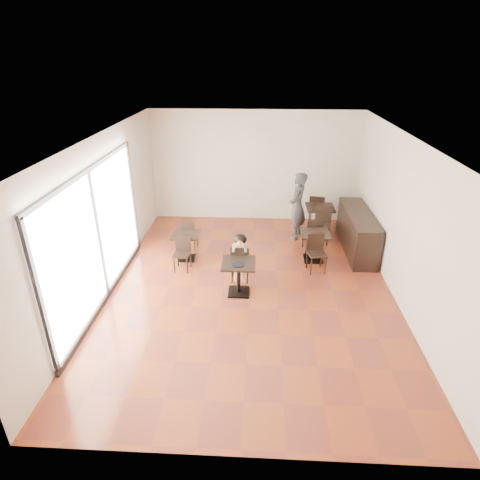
# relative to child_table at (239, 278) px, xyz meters

# --- Properties ---
(floor) EXTENTS (6.00, 8.00, 0.01)m
(floor) POSITION_rel_child_table_xyz_m (0.24, 0.21, -0.36)
(floor) COLOR brown
(floor) RESTS_ON ground
(ceiling) EXTENTS (6.00, 8.00, 0.01)m
(ceiling) POSITION_rel_child_table_xyz_m (0.24, 0.21, 2.84)
(ceiling) COLOR white
(ceiling) RESTS_ON floor
(wall_back) EXTENTS (6.00, 0.01, 3.20)m
(wall_back) POSITION_rel_child_table_xyz_m (0.24, 4.21, 1.24)
(wall_back) COLOR beige
(wall_back) RESTS_ON floor
(wall_front) EXTENTS (6.00, 0.01, 3.20)m
(wall_front) POSITION_rel_child_table_xyz_m (0.24, -3.79, 1.24)
(wall_front) COLOR beige
(wall_front) RESTS_ON floor
(wall_left) EXTENTS (0.01, 8.00, 3.20)m
(wall_left) POSITION_rel_child_table_xyz_m (-2.76, 0.21, 1.24)
(wall_left) COLOR beige
(wall_left) RESTS_ON floor
(wall_right) EXTENTS (0.01, 8.00, 3.20)m
(wall_right) POSITION_rel_child_table_xyz_m (3.24, 0.21, 1.24)
(wall_right) COLOR beige
(wall_right) RESTS_ON floor
(storefront_window) EXTENTS (0.04, 4.50, 2.60)m
(storefront_window) POSITION_rel_child_table_xyz_m (-2.73, -0.29, 1.04)
(storefront_window) COLOR white
(storefront_window) RESTS_ON floor
(child_table) EXTENTS (0.69, 0.69, 0.73)m
(child_table) POSITION_rel_child_table_xyz_m (0.00, 0.00, 0.00)
(child_table) COLOR black
(child_table) RESTS_ON floor
(child_chair) EXTENTS (0.39, 0.39, 0.88)m
(child_chair) POSITION_rel_child_table_xyz_m (0.00, 0.55, 0.07)
(child_chair) COLOR black
(child_chair) RESTS_ON floor
(child) EXTENTS (0.39, 0.55, 1.10)m
(child) POSITION_rel_child_table_xyz_m (0.00, 0.55, 0.19)
(child) COLOR slate
(child) RESTS_ON child_chair
(plate) EXTENTS (0.25, 0.25, 0.01)m
(plate) POSITION_rel_child_table_xyz_m (0.00, -0.10, 0.37)
(plate) COLOR black
(plate) RESTS_ON child_table
(pizza_slice) EXTENTS (0.26, 0.20, 0.06)m
(pizza_slice) POSITION_rel_child_table_xyz_m (0.00, 0.36, 0.59)
(pizza_slice) COLOR #E4C66D
(pizza_slice) RESTS_ON child
(adult_patron) EXTENTS (0.59, 0.75, 1.83)m
(adult_patron) POSITION_rel_child_table_xyz_m (1.40, 2.86, 0.55)
(adult_patron) COLOR #323236
(adult_patron) RESTS_ON floor
(cafe_table_mid) EXTENTS (0.81, 0.81, 0.73)m
(cafe_table_mid) POSITION_rel_child_table_xyz_m (1.73, 1.57, 0.00)
(cafe_table_mid) COLOR black
(cafe_table_mid) RESTS_ON floor
(cafe_table_left) EXTENTS (0.69, 0.69, 0.67)m
(cafe_table_left) POSITION_rel_child_table_xyz_m (-1.36, 1.47, -0.03)
(cafe_table_left) COLOR black
(cafe_table_left) RESTS_ON floor
(cafe_table_back) EXTENTS (0.92, 0.92, 0.80)m
(cafe_table_back) POSITION_rel_child_table_xyz_m (2.05, 3.16, 0.03)
(cafe_table_back) COLOR black
(cafe_table_back) RESTS_ON floor
(chair_mid_a) EXTENTS (0.46, 0.46, 0.88)m
(chair_mid_a) POSITION_rel_child_table_xyz_m (1.73, 2.12, 0.08)
(chair_mid_a) COLOR black
(chair_mid_a) RESTS_ON floor
(chair_mid_b) EXTENTS (0.46, 0.46, 0.88)m
(chair_mid_b) POSITION_rel_child_table_xyz_m (1.73, 1.02, 0.08)
(chair_mid_b) COLOR black
(chair_mid_b) RESTS_ON floor
(chair_left_a) EXTENTS (0.39, 0.39, 0.81)m
(chair_left_a) POSITION_rel_child_table_xyz_m (-1.36, 2.02, 0.04)
(chair_left_a) COLOR black
(chair_left_a) RESTS_ON floor
(chair_left_b) EXTENTS (0.39, 0.39, 0.81)m
(chair_left_b) POSITION_rel_child_table_xyz_m (-1.36, 0.92, 0.04)
(chair_left_b) COLOR black
(chair_left_b) RESTS_ON floor
(chair_back_a) EXTENTS (0.52, 0.52, 0.96)m
(chair_back_a) POSITION_rel_child_table_xyz_m (2.05, 3.71, 0.11)
(chair_back_a) COLOR black
(chair_back_a) RESTS_ON floor
(chair_back_b) EXTENTS (0.52, 0.52, 0.96)m
(chair_back_b) POSITION_rel_child_table_xyz_m (2.05, 2.61, 0.11)
(chair_back_b) COLOR black
(chair_back_b) RESTS_ON floor
(service_counter) EXTENTS (0.60, 2.40, 1.00)m
(service_counter) POSITION_rel_child_table_xyz_m (2.89, 2.21, 0.14)
(service_counter) COLOR black
(service_counter) RESTS_ON floor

